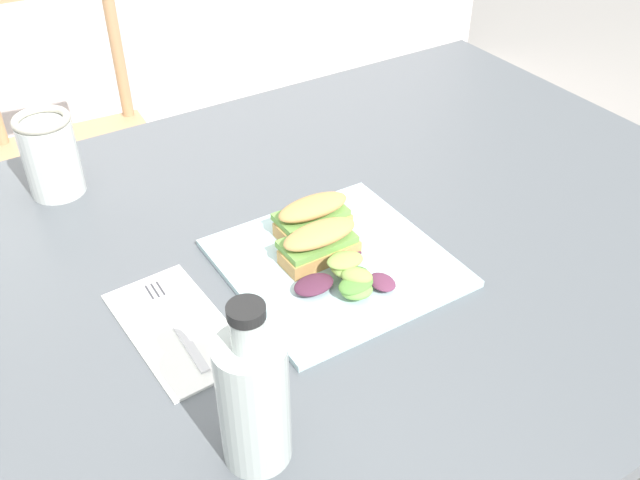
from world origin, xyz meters
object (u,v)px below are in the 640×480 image
at_px(plate_lunch, 335,263).
at_px(fork_on_napkin, 172,317).
at_px(bottle_cold_brew, 254,405).
at_px(mason_jar_iced_tea, 51,158).
at_px(dining_table, 329,295).
at_px(sandwich_half_front, 319,243).
at_px(sandwich_half_back, 313,215).
at_px(chair_wooden_far, 80,151).

height_order(plate_lunch, fork_on_napkin, plate_lunch).
height_order(bottle_cold_brew, mason_jar_iced_tea, bottle_cold_brew).
bearing_deg(plate_lunch, dining_table, 65.56).
relative_size(dining_table, fork_on_napkin, 7.55).
relative_size(sandwich_half_front, sandwich_half_back, 1.00).
xyz_separation_m(chair_wooden_far, plate_lunch, (0.11, -1.05, 0.30)).
bearing_deg(dining_table, bottle_cold_brew, -134.28).
xyz_separation_m(dining_table, sandwich_half_front, (-0.04, -0.04, 0.15)).
height_order(chair_wooden_far, mason_jar_iced_tea, mason_jar_iced_tea).
relative_size(chair_wooden_far, fork_on_napkin, 4.70).
distance_m(dining_table, mason_jar_iced_tea, 0.49).
bearing_deg(bottle_cold_brew, plate_lunch, 42.39).
xyz_separation_m(sandwich_half_back, bottle_cold_brew, (-0.25, -0.30, 0.04)).
bearing_deg(bottle_cold_brew, chair_wooden_far, 84.02).
height_order(dining_table, sandwich_half_front, sandwich_half_front).
relative_size(dining_table, mason_jar_iced_tea, 10.23).
xyz_separation_m(sandwich_half_front, bottle_cold_brew, (-0.23, -0.24, 0.04)).
xyz_separation_m(dining_table, plate_lunch, (-0.02, -0.05, 0.11)).
distance_m(chair_wooden_far, fork_on_napkin, 1.08).
bearing_deg(mason_jar_iced_tea, dining_table, -49.47).
xyz_separation_m(dining_table, bottle_cold_brew, (-0.27, -0.27, 0.18)).
distance_m(sandwich_half_front, fork_on_napkin, 0.23).
distance_m(dining_table, sandwich_half_back, 0.15).
xyz_separation_m(plate_lunch, fork_on_napkin, (-0.24, 0.02, 0.00)).
bearing_deg(chair_wooden_far, mason_jar_iced_tea, -104.74).
xyz_separation_m(chair_wooden_far, mason_jar_iced_tea, (-0.17, -0.64, 0.35)).
relative_size(sandwich_half_front, bottle_cold_brew, 0.54).
height_order(dining_table, chair_wooden_far, chair_wooden_far).
xyz_separation_m(chair_wooden_far, sandwich_half_back, (0.12, -0.97, 0.33)).
distance_m(dining_table, sandwich_half_front, 0.15).
bearing_deg(fork_on_napkin, plate_lunch, -4.24).
height_order(plate_lunch, bottle_cold_brew, bottle_cold_brew).
height_order(dining_table, mason_jar_iced_tea, mason_jar_iced_tea).
bearing_deg(bottle_cold_brew, sandwich_half_front, 46.36).
bearing_deg(plate_lunch, bottle_cold_brew, -137.61).
relative_size(dining_table, chair_wooden_far, 1.61).
bearing_deg(plate_lunch, mason_jar_iced_tea, 124.60).
height_order(sandwich_half_back, mason_jar_iced_tea, mason_jar_iced_tea).
xyz_separation_m(plate_lunch, mason_jar_iced_tea, (-0.28, 0.40, 0.06)).
relative_size(chair_wooden_far, plate_lunch, 2.93).
bearing_deg(sandwich_half_front, fork_on_napkin, 179.28).
bearing_deg(fork_on_napkin, dining_table, 7.12).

